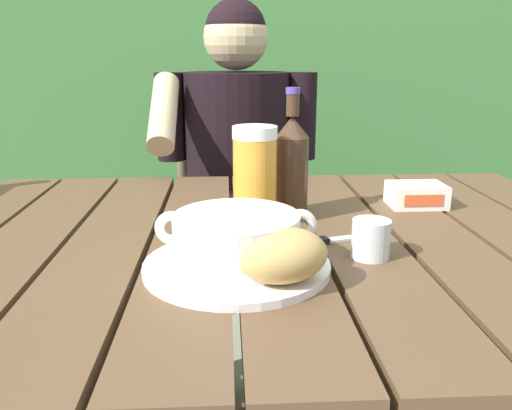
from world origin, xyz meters
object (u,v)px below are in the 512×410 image
butter_tub (416,195)px  bread_roll (283,255)px  person_eating (236,169)px  beer_bottle (292,164)px  table_knife (326,240)px  beer_glass (255,176)px  chair_near_diner (237,222)px  water_glass_small (371,239)px  soup_bowl (237,237)px  serving_plate (237,266)px

butter_tub → bread_roll: bearing=-129.6°
person_eating → bread_roll: (0.04, -0.93, 0.08)m
beer_bottle → table_knife: bearing=-77.1°
bread_roll → beer_glass: (-0.02, 0.28, 0.04)m
chair_near_diner → bread_roll: bearing=-87.9°
person_eating → bread_roll: size_ratio=8.10×
table_knife → bread_roll: bearing=-117.7°
chair_near_diner → person_eating: size_ratio=0.79×
water_glass_small → person_eating: bearing=103.2°
water_glass_small → butter_tub: (0.17, 0.28, -0.01)m
bread_roll → table_knife: bread_roll is taller
beer_glass → beer_bottle: size_ratio=0.74×
person_eating → butter_tub: bearing=-55.8°
beer_glass → beer_bottle: beer_bottle is taller
person_eating → water_glass_small: (0.19, -0.82, 0.06)m
person_eating → soup_bowl: bearing=-91.1°
soup_bowl → table_knife: bearing=34.8°
water_glass_small → butter_tub: size_ratio=0.54×
soup_bowl → butter_tub: (0.38, 0.32, -0.03)m
water_glass_small → butter_tub: 0.33m
serving_plate → butter_tub: 0.50m
person_eating → beer_glass: 0.66m
bread_roll → soup_bowl: bearing=130.6°
person_eating → chair_near_diner: bearing=89.2°
beer_glass → table_knife: size_ratio=1.20×
person_eating → bread_roll: person_eating is taller
bread_roll → beer_bottle: (0.05, 0.35, 0.05)m
bread_roll → beer_glass: bearing=94.4°
person_eating → table_knife: size_ratio=7.91×
bread_roll → table_knife: (0.09, 0.18, -0.04)m
bread_roll → person_eating: bearing=92.7°
butter_tub → table_knife: bearing=-137.1°
person_eating → soup_bowl: 0.86m
butter_tub → water_glass_small: bearing=-121.5°
serving_plate → beer_bottle: beer_bottle is taller
beer_bottle → bread_roll: bearing=-98.7°
beer_bottle → butter_tub: (0.27, 0.04, -0.08)m
bread_roll → butter_tub: (0.32, 0.39, -0.02)m
beer_glass → water_glass_small: (0.17, -0.18, -0.06)m
beer_bottle → water_glass_small: 0.27m
chair_near_diner → beer_bottle: 0.87m
serving_plate → person_eating: bearing=88.9°
water_glass_small → table_knife: bearing=129.2°
serving_plate → table_knife: size_ratio=1.81×
bread_roll → butter_tub: bearing=50.4°
person_eating → butter_tub: person_eating is taller
person_eating → beer_glass: size_ratio=6.57×
serving_plate → beer_bottle: 0.31m
serving_plate → beer_glass: beer_glass is taller
serving_plate → soup_bowl: bearing=-90.0°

